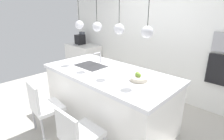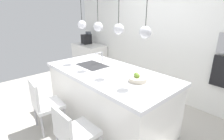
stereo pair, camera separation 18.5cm
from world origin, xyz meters
TOP-DOWN VIEW (x-y plane):
  - floor at (0.00, 0.00)m, footprint 6.60×6.60m
  - back_wall at (0.00, 1.65)m, footprint 6.00×0.10m
  - kitchen_island at (0.00, 0.00)m, footprint 2.34×1.13m
  - sink_basin at (-0.45, 0.00)m, footprint 0.56×0.40m
  - faucet at (-0.45, 0.21)m, footprint 0.02×0.17m
  - fruit_bowl at (0.61, 0.04)m, footprint 0.26×0.26m
  - side_counter at (-2.40, 1.28)m, footprint 1.10×0.60m
  - coffee_machine at (-2.51, 1.28)m, footprint 0.20×0.35m
  - chair_near at (-0.51, -0.95)m, footprint 0.48×0.47m
  - chair_middle at (0.42, -0.95)m, footprint 0.46×0.48m
  - pendant_light_left at (-0.73, 0.00)m, footprint 0.16×0.16m
  - pendant_light_center_left at (-0.24, 0.00)m, footprint 0.16×0.16m
  - pendant_light_center_right at (0.24, 0.00)m, footprint 0.16×0.16m
  - pendant_light_right at (0.73, 0.00)m, footprint 0.16×0.16m

SIDE VIEW (x-z plane):
  - floor at x=0.00m, z-range 0.00..0.00m
  - side_counter at x=-2.40m, z-range 0.00..0.89m
  - chair_middle at x=0.42m, z-range 0.06..0.89m
  - kitchen_island at x=0.00m, z-range 0.00..0.96m
  - chair_near at x=-0.51m, z-range 0.05..0.95m
  - sink_basin at x=-0.45m, z-range 0.94..0.96m
  - fruit_bowl at x=0.61m, z-range 0.93..1.05m
  - coffee_machine at x=-2.51m, z-range 0.86..1.24m
  - faucet at x=-0.45m, z-range 0.99..1.21m
  - back_wall at x=0.00m, z-range 0.00..2.60m
  - pendant_light_left at x=-0.73m, z-range 1.30..2.06m
  - pendant_light_center_left at x=-0.24m, z-range 1.30..2.06m
  - pendant_light_center_right at x=0.24m, z-range 1.30..2.06m
  - pendant_light_right at x=0.73m, z-range 1.30..2.06m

